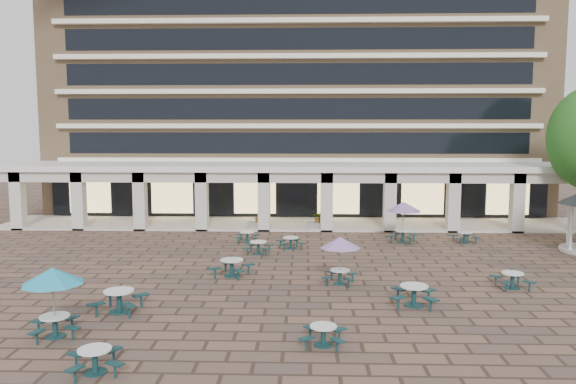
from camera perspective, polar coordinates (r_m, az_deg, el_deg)
name	(u,v)px	position (r m, az deg, el deg)	size (l,w,h in m)	color
ground	(290,280)	(26.01, 0.23, -8.91)	(120.00, 120.00, 0.00)	brown
apartment_building	(298,64)	(50.86, 1.04, 12.90)	(40.00, 15.50, 25.20)	tan
retail_arcade	(296,183)	(40.06, 0.81, 0.88)	(42.00, 6.60, 4.40)	white
picnic_table_1	(95,358)	(17.42, -19.02, -15.69)	(1.92, 1.92, 0.71)	#123338
picnic_table_2	(323,334)	(18.47, 3.61, -14.16)	(1.60, 1.60, 0.66)	#123338
picnic_table_3	(414,294)	(22.75, 12.68, -10.04)	(2.02, 2.02, 0.82)	#123338
picnic_table_4	(53,279)	(20.19, -22.79, -8.12)	(2.02, 2.02, 2.34)	#123338
picnic_table_5	(119,299)	(22.40, -16.78, -10.37)	(2.00, 2.00, 0.85)	#123338
picnic_table_6	(340,244)	(25.01, 5.33, -5.32)	(1.83, 1.83, 2.12)	#123338
picnic_table_7	(512,279)	(26.41, 21.84, -8.20)	(1.67, 1.67, 0.70)	#123338
picnic_table_8	(232,266)	(26.59, -5.74, -7.51)	(2.14, 2.14, 0.81)	#123338
picnic_table_9	(258,246)	(31.14, -3.03, -5.54)	(1.69, 1.69, 0.71)	#123338
picnic_table_10	(291,242)	(32.43, 0.28, -5.08)	(1.77, 1.77, 0.68)	#123338
picnic_table_11	(403,208)	(34.59, 11.65, -1.62)	(2.15, 2.15, 2.48)	#123338
picnic_table_12	(247,236)	(34.38, -4.16, -4.47)	(1.45, 1.45, 0.64)	#123338
picnic_table_13	(465,236)	(35.75, 17.51, -4.32)	(1.68, 1.68, 0.65)	#123338
planter_left	(258,223)	(38.65, -3.03, -3.16)	(1.50, 0.60, 1.18)	gray
planter_right	(318,222)	(38.51, 3.03, -3.10)	(1.50, 0.82, 1.26)	gray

